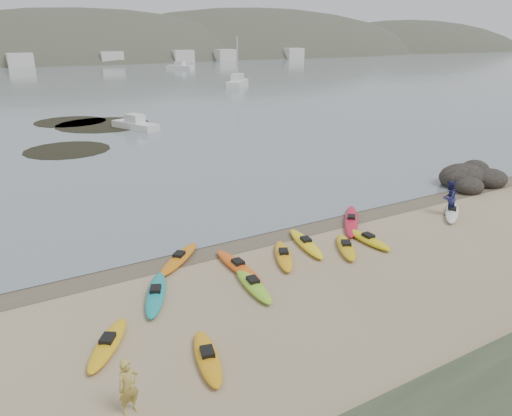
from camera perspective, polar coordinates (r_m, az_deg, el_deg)
ground at (r=25.15m, az=0.00°, el=-3.22°), size 600.00×600.00×0.00m
wet_sand at (r=24.91m, az=0.35°, el=-3.44°), size 60.00×60.00×0.00m
kayaks at (r=22.36m, az=3.65°, el=-5.81°), size 22.90×10.39×0.34m
person_west at (r=14.44m, az=-14.38°, el=-19.19°), size 0.66×0.49×1.64m
person_east at (r=29.77m, az=21.18°, el=1.07°), size 1.13×0.99×1.96m
rock_cluster at (r=36.63m, az=23.34°, el=2.85°), size 5.23×3.83×1.74m
kelp_mats at (r=56.48m, az=-18.85°, el=8.56°), size 14.74×22.55×0.04m
moored_boats at (r=102.30m, az=-22.68°, el=12.90°), size 83.55×90.06×1.40m
far_hills at (r=221.44m, az=-17.68°, el=11.90°), size 550.00×135.00×80.00m
far_town at (r=166.07m, az=-25.60°, el=14.97°), size 199.00×5.00×4.00m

